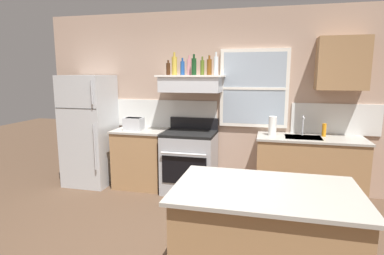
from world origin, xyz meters
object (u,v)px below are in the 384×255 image
(bottle_olive_oil_square, at_px, (202,67))
(bottle_clear_tall, at_px, (216,65))
(toaster, at_px, (134,124))
(bottle_blue_liqueur, at_px, (183,68))
(bottle_brown_stout, at_px, (168,69))
(refrigerator, at_px, (90,130))
(paper_towel_roll, at_px, (273,126))
(kitchen_island, at_px, (264,243))
(bottle_champagne_gold_foil, at_px, (174,65))
(bottle_dark_green_wine, at_px, (194,66))
(dish_soap_bottle, at_px, (324,130))
(stove_range, at_px, (190,161))
(bottle_amber_wine, at_px, (209,67))
(bottle_rose_pink, at_px, (189,67))

(bottle_olive_oil_square, distance_m, bottle_clear_tall, 0.21)
(toaster, relative_size, bottle_blue_liqueur, 1.18)
(bottle_brown_stout, relative_size, bottle_blue_liqueur, 0.87)
(refrigerator, relative_size, bottle_blue_liqueur, 6.94)
(paper_towel_roll, xyz_separation_m, kitchen_island, (-0.05, -2.13, -0.59))
(bottle_blue_liqueur, bearing_deg, bottle_champagne_gold_foil, -163.80)
(refrigerator, xyz_separation_m, kitchen_island, (2.78, -2.07, -0.41))
(bottle_champagne_gold_foil, distance_m, bottle_dark_green_wine, 0.32)
(bottle_blue_liqueur, relative_size, kitchen_island, 0.18)
(bottle_blue_liqueur, xyz_separation_m, dish_soap_bottle, (2.03, -0.01, -0.85))
(stove_range, relative_size, bottle_amber_wine, 3.87)
(stove_range, bearing_deg, paper_towel_roll, 1.80)
(toaster, xyz_separation_m, bottle_clear_tall, (1.24, 0.14, 0.87))
(bottle_rose_pink, xyz_separation_m, bottle_clear_tall, (0.41, -0.05, 0.02))
(bottle_clear_tall, bearing_deg, bottle_olive_oil_square, 172.73)
(bottle_dark_green_wine, bearing_deg, paper_towel_roll, -1.21)
(refrigerator, distance_m, bottle_dark_green_wine, 1.97)
(stove_range, bearing_deg, bottle_blue_liqueur, 134.02)
(paper_towel_roll, height_order, dish_soap_bottle, paper_towel_roll)
(toaster, bearing_deg, bottle_rose_pink, 12.38)
(refrigerator, bearing_deg, bottle_rose_pink, 6.36)
(bottle_olive_oil_square, distance_m, paper_towel_roll, 1.32)
(stove_range, bearing_deg, refrigerator, -179.21)
(kitchen_island, bearing_deg, bottle_champagne_gold_foil, 122.23)
(bottle_brown_stout, xyz_separation_m, bottle_dark_green_wine, (0.40, -0.03, 0.03))
(bottle_champagne_gold_foil, bearing_deg, kitchen_island, -57.77)
(bottle_rose_pink, bearing_deg, bottle_olive_oil_square, -5.37)
(stove_range, height_order, bottle_amber_wine, bottle_amber_wine)
(bottle_champagne_gold_foil, relative_size, paper_towel_roll, 1.23)
(bottle_brown_stout, height_order, bottle_olive_oil_square, bottle_olive_oil_square)
(stove_range, height_order, paper_towel_roll, paper_towel_roll)
(stove_range, relative_size, bottle_clear_tall, 3.32)
(bottle_champagne_gold_foil, distance_m, bottle_rose_pink, 0.22)
(bottle_clear_tall, xyz_separation_m, dish_soap_bottle, (1.52, 0.03, -0.88))
(refrigerator, relative_size, bottle_rose_pink, 5.99)
(bottle_blue_liqueur, height_order, bottle_olive_oil_square, bottle_olive_oil_square)
(bottle_champagne_gold_foil, bearing_deg, bottle_blue_liqueur, 16.20)
(paper_towel_roll, distance_m, kitchen_island, 2.21)
(bottle_champagne_gold_foil, bearing_deg, bottle_rose_pink, 9.68)
(bottle_dark_green_wine, distance_m, dish_soap_bottle, 2.03)
(bottle_olive_oil_square, height_order, kitchen_island, bottle_olive_oil_square)
(toaster, relative_size, bottle_olive_oil_square, 1.12)
(bottle_brown_stout, relative_size, bottle_rose_pink, 0.75)
(bottle_olive_oil_square, bearing_deg, bottle_blue_liqueur, 177.09)
(bottle_clear_tall, bearing_deg, toaster, -173.67)
(bottle_blue_liqueur, relative_size, bottle_dark_green_wine, 0.84)
(bottle_blue_liqueur, height_order, paper_towel_roll, bottle_blue_liqueur)
(bottle_dark_green_wine, height_order, bottle_amber_wine, bottle_dark_green_wine)
(bottle_rose_pink, relative_size, bottle_dark_green_wine, 0.98)
(stove_range, height_order, bottle_clear_tall, bottle_clear_tall)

